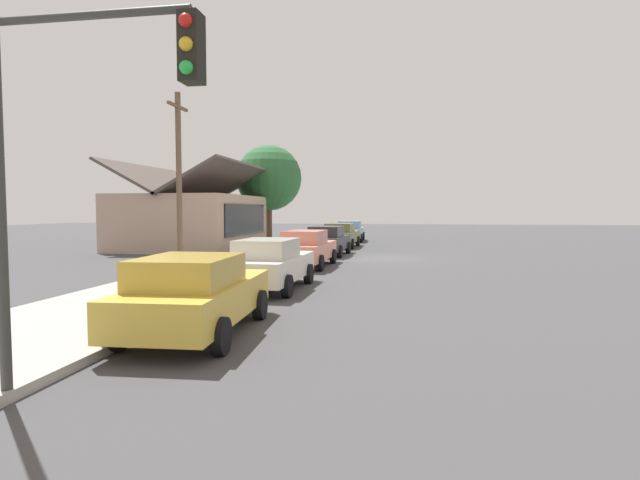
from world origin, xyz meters
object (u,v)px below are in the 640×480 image
Objects in this scene: car_charcoal at (328,240)px; car_skyblue at (350,231)px; car_ivory at (270,264)px; car_olive at (341,235)px; utility_pole_wooden at (179,176)px; car_mustard at (195,294)px; traffic_light_main at (73,127)px; car_coral at (307,248)px; shade_tree at (269,178)px; fire_hydrant_red at (272,255)px.

car_charcoal and car_skyblue have the same top height.
car_ivory is 0.95× the size of car_olive.
car_charcoal is 5.89m from car_olive.
car_olive is 13.66m from utility_pole_wooden.
car_ivory is at bearing -134.96° from utility_pole_wooden.
car_mustard is 0.98× the size of car_olive.
car_ivory is at bearing 0.49° from traffic_light_main.
car_olive is 27.18m from traffic_light_main.
car_charcoal is at bearing -41.92° from utility_pole_wooden.
car_mustard is 12.93m from utility_pole_wooden.
car_coral and car_charcoal have the same top height.
car_ivory is at bearing -177.24° from car_charcoal.
shade_tree is (22.01, 6.06, 4.03)m from car_ivory.
car_ivory is 8.48m from utility_pole_wooden.
shade_tree is at bearing 9.62° from car_mustard.
car_charcoal is 0.86× the size of traffic_light_main.
car_mustard is at bearing -153.62° from utility_pole_wooden.
fire_hydrant_red is at bearing 174.57° from car_olive.
traffic_light_main reaches higher than car_olive.
shade_tree is 17.10m from fire_hydrant_red.
car_skyblue is at bearing -2.56° from car_mustard.
traffic_light_main is (-3.71, -0.08, 2.67)m from car_mustard.
car_mustard is 17.45m from car_charcoal.
shade_tree reaches higher than car_olive.
shade_tree is at bearing 56.37° from car_olive.
car_mustard is at bearing -172.36° from fire_hydrant_red.
car_ivory and car_olive have the same top height.
traffic_light_main is (-9.38, -0.08, 2.68)m from car_ivory.
car_olive is at bearing 3.05° from car_charcoal.
traffic_light_main is at bearing -177.03° from car_charcoal.
car_charcoal is at bearing -2.71° from car_mustard.
utility_pole_wooden is at bearing 46.85° from car_ivory.
car_coral is 17.31m from shade_tree.
utility_pole_wooden reaches higher than car_skyblue.
fire_hydrant_red is at bearing -82.54° from utility_pole_wooden.
car_olive reaches higher than fire_hydrant_red.
utility_pole_wooden is (11.25, 5.58, 3.11)m from car_mustard.
car_skyblue is at bearing -4.74° from fire_hydrant_red.
car_skyblue is (24.04, 0.09, 0.00)m from car_ivory.
car_charcoal is at bearing -15.47° from fire_hydrant_red.
shade_tree is 10.33× the size of fire_hydrant_red.
traffic_light_main reaches higher than car_mustard.
car_ivory is 6.27m from car_coral.
utility_pole_wooden is (-18.46, 5.49, 3.11)m from car_skyblue.
utility_pole_wooden is (-0.70, 5.50, 3.11)m from car_coral.
car_mustard is 4.57m from traffic_light_main.
car_coral is 1.03× the size of car_skyblue.
shade_tree is at bearing 1.69° from utility_pole_wooden.
car_coral is 1.01× the size of car_olive.
car_olive is (5.89, 0.03, 0.00)m from car_charcoal.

